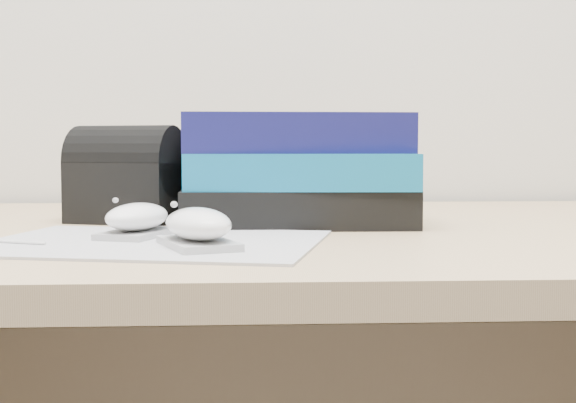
{
  "coord_description": "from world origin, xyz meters",
  "views": [
    {
      "loc": [
        -0.15,
        0.62,
        0.83
      ],
      "look_at": [
        -0.11,
        1.43,
        0.77
      ],
      "focal_mm": 50.0,
      "sensor_mm": 36.0,
      "label": 1
    }
  ],
  "objects": [
    {
      "name": "pouch",
      "position": [
        -0.3,
        1.64,
        0.79
      ],
      "size": [
        0.15,
        0.13,
        0.12
      ],
      "color": "black",
      "rests_on": "desk"
    },
    {
      "name": "mousepad",
      "position": [
        -0.24,
        1.41,
        0.73
      ],
      "size": [
        0.37,
        0.32,
        0.0
      ],
      "primitive_type": "cube",
      "rotation": [
        0.0,
        0.0,
        -0.23
      ],
      "color": "gray",
      "rests_on": "desk"
    },
    {
      "name": "mouse_rear",
      "position": [
        -0.26,
        1.45,
        0.75
      ],
      "size": [
        0.08,
        0.11,
        0.04
      ],
      "color": "#A6A5A8",
      "rests_on": "mousepad"
    },
    {
      "name": "desk",
      "position": [
        0.0,
        1.64,
        0.5
      ],
      "size": [
        1.6,
        0.8,
        0.73
      ],
      "color": "tan",
      "rests_on": "ground"
    },
    {
      "name": "mouse_front",
      "position": [
        -0.19,
        1.36,
        0.75
      ],
      "size": [
        0.09,
        0.11,
        0.04
      ],
      "color": "#A8A9AB",
      "rests_on": "mousepad"
    },
    {
      "name": "book_stack",
      "position": [
        -0.09,
        1.62,
        0.8
      ],
      "size": [
        0.28,
        0.23,
        0.14
      ],
      "color": "black",
      "rests_on": "desk"
    }
  ]
}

